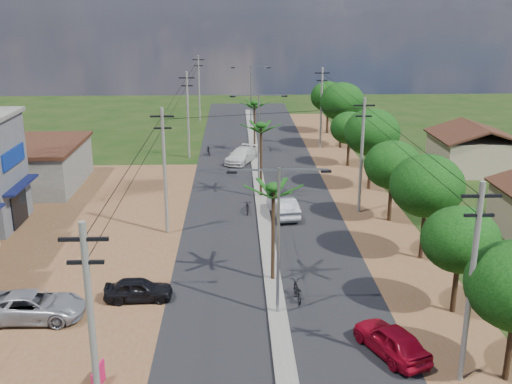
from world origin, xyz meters
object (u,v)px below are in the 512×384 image
car_white_far (241,156)px  car_parked_silver (33,307)px  moto_rider_east (297,291)px  car_parked_dark (139,290)px  car_silver_mid (283,207)px  roadside_sign (98,377)px  car_red_near (391,341)px

car_white_far → car_parked_silver: (-11.09, -31.70, -0.00)m
car_white_far → moto_rider_east: car_white_far is taller
car_parked_silver → car_parked_dark: (5.09, 1.92, -0.10)m
car_silver_mid → car_parked_silver: (-14.09, -15.28, -0.03)m
moto_rider_east → roadside_sign: bearing=35.4°
car_silver_mid → car_parked_silver: 20.78m
roadside_sign → car_silver_mid: bearing=76.0°
car_red_near → moto_rider_east: size_ratio=2.20×
car_silver_mid → car_parked_dark: car_silver_mid is taller
car_silver_mid → moto_rider_east: (-0.30, -13.59, -0.25)m
car_silver_mid → moto_rider_east: bearing=79.0°
car_silver_mid → car_white_far: bearing=-89.4°
moto_rider_east → roadside_sign: 11.97m
car_silver_mid → roadside_sign: (-9.50, -21.25, -0.24)m
car_red_near → car_parked_silver: size_ratio=0.81×
car_silver_mid → roadside_sign: size_ratio=3.67×
car_parked_dark → moto_rider_east: bearing=-93.8°
car_parked_silver → car_parked_dark: car_parked_silver is taller
car_parked_silver → car_parked_dark: bearing=-68.4°
car_parked_silver → moto_rider_east: bearing=-82.1°
car_red_near → car_parked_silver: bearing=-35.6°
car_parked_silver → car_white_far: bearing=-18.3°
car_silver_mid → car_parked_dark: (-9.00, -13.36, -0.14)m
car_parked_dark → roadside_sign: bearing=174.1°
car_silver_mid → car_white_far: car_silver_mid is taller
car_red_near → car_silver_mid: bearing=-102.8°
car_red_near → moto_rider_east: car_red_near is taller
car_red_near → roadside_sign: size_ratio=3.39×
car_silver_mid → car_parked_silver: size_ratio=0.88×
car_red_near → car_parked_dark: car_red_near is taller
roadside_sign → car_white_far: bearing=90.3°
moto_rider_east → car_parked_silver: bearing=2.6°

